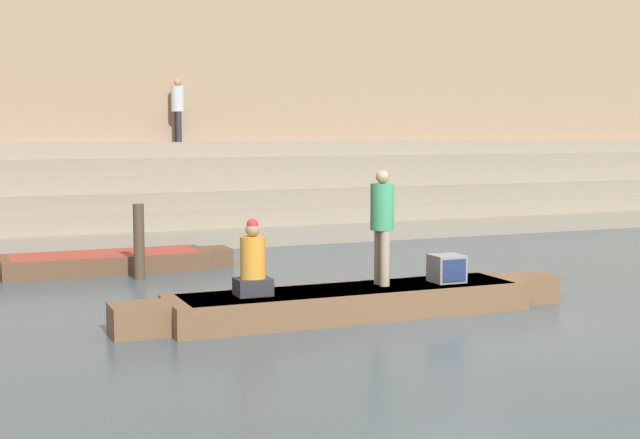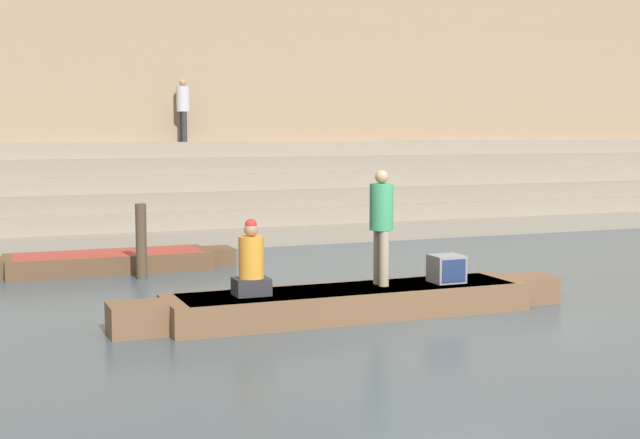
{
  "view_description": "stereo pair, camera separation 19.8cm",
  "coord_description": "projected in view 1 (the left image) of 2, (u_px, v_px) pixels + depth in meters",
  "views": [
    {
      "loc": [
        -6.6,
        -10.68,
        2.73
      ],
      "look_at": [
        -1.29,
        2.23,
        1.32
      ],
      "focal_mm": 50.0,
      "sensor_mm": 36.0,
      "label": 1
    },
    {
      "loc": [
        -6.41,
        -10.75,
        2.73
      ],
      "look_at": [
        -1.29,
        2.23,
        1.32
      ],
      "focal_mm": 50.0,
      "sensor_mm": 36.0,
      "label": 2
    }
  ],
  "objects": [
    {
      "name": "ground_plane",
      "position": [
        464.0,
        323.0,
        12.6
      ],
      "size": [
        120.0,
        120.0,
        0.0
      ],
      "primitive_type": "plane",
      "color": "#3D4C56"
    },
    {
      "name": "ghat_steps",
      "position": [
        233.0,
        202.0,
        22.85
      ],
      "size": [
        36.0,
        3.72,
        2.41
      ],
      "color": "gray",
      "rests_on": "ground"
    },
    {
      "name": "back_wall",
      "position": [
        212.0,
        93.0,
        24.35
      ],
      "size": [
        34.2,
        1.28,
        7.51
      ],
      "color": "#937A60",
      "rests_on": "ground"
    },
    {
      "name": "rowboat_main",
      "position": [
        351.0,
        301.0,
        13.03
      ],
      "size": [
        6.97,
        1.28,
        0.42
      ],
      "rotation": [
        0.0,
        0.0,
        0.01
      ],
      "color": "brown",
      "rests_on": "ground"
    },
    {
      "name": "person_standing",
      "position": [
        382.0,
        219.0,
        13.2
      ],
      "size": [
        0.35,
        0.35,
        1.72
      ],
      "rotation": [
        0.0,
        0.0,
        -0.13
      ],
      "color": "gray",
      "rests_on": "rowboat_main"
    },
    {
      "name": "person_rowing",
      "position": [
        253.0,
        265.0,
        12.42
      ],
      "size": [
        0.49,
        0.39,
        1.08
      ],
      "rotation": [
        0.0,
        0.0,
        -0.02
      ],
      "color": "#28282D",
      "rests_on": "rowboat_main"
    },
    {
      "name": "tv_set",
      "position": [
        447.0,
        268.0,
        13.53
      ],
      "size": [
        0.47,
        0.45,
        0.42
      ],
      "rotation": [
        0.0,
        0.0,
        -0.09
      ],
      "color": "slate",
      "rests_on": "rowboat_main"
    },
    {
      "name": "moored_boat_shore",
      "position": [
        106.0,
        262.0,
        17.19
      ],
      "size": [
        4.93,
        1.31,
        0.35
      ],
      "rotation": [
        0.0,
        0.0,
        -0.09
      ],
      "color": "brown",
      "rests_on": "ground"
    },
    {
      "name": "mooring_post",
      "position": [
        139.0,
        242.0,
        16.26
      ],
      "size": [
        0.2,
        0.2,
        1.39
      ],
      "primitive_type": "cylinder",
      "color": "#473828",
      "rests_on": "ground"
    },
    {
      "name": "person_on_steps",
      "position": [
        178.0,
        106.0,
        23.12
      ],
      "size": [
        0.34,
        0.34,
        1.63
      ],
      "rotation": [
        0.0,
        0.0,
        0.58
      ],
      "color": "#28282D",
      "rests_on": "ghat_steps"
    }
  ]
}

